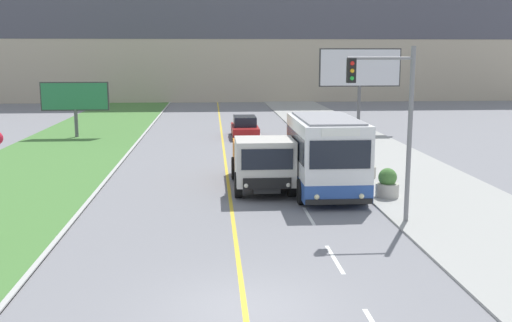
{
  "coord_description": "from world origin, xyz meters",
  "views": [
    {
      "loc": [
        -0.69,
        -12.89,
        5.8
      ],
      "look_at": [
        1.1,
        11.34,
        1.4
      ],
      "focal_mm": 42.0,
      "sensor_mm": 36.0,
      "label": 1
    }
  ],
  "objects": [
    {
      "name": "ground_plane",
      "position": [
        0.0,
        0.0,
        0.0
      ],
      "size": [
        300.0,
        300.0,
        0.0
      ],
      "primitive_type": "plane",
      "color": "slate"
    },
    {
      "name": "lane_marking_centre",
      "position": [
        0.38,
        2.37,
        0.0
      ],
      "size": [
        2.88,
        140.0,
        0.01
      ],
      "color": "gold",
      "rests_on": "ground_plane"
    },
    {
      "name": "apartment_block_background",
      "position": [
        0.0,
        62.39,
        10.57
      ],
      "size": [
        80.0,
        8.04,
        21.13
      ],
      "color": "#BCAD93",
      "rests_on": "ground_plane"
    },
    {
      "name": "city_bus",
      "position": [
        3.96,
        11.06,
        1.63
      ],
      "size": [
        2.73,
        5.59,
        3.22
      ],
      "color": "white",
      "rests_on": "ground_plane"
    },
    {
      "name": "dump_truck",
      "position": [
        1.43,
        11.89,
        1.19
      ],
      "size": [
        2.48,
        6.31,
        2.36
      ],
      "color": "black",
      "rests_on": "ground_plane"
    },
    {
      "name": "car_distant",
      "position": [
        1.58,
        28.54,
        0.69
      ],
      "size": [
        1.8,
        4.3,
        1.45
      ],
      "color": "maroon",
      "rests_on": "ground_plane"
    },
    {
      "name": "traffic_light_mast",
      "position": [
        5.32,
        6.67,
        3.83
      ],
      "size": [
        2.28,
        0.32,
        6.02
      ],
      "color": "slate",
      "rests_on": "ground_plane"
    },
    {
      "name": "billboard_large",
      "position": [
        9.96,
        29.88,
        4.6
      ],
      "size": [
        5.91,
        0.24,
        6.12
      ],
      "color": "#59595B",
      "rests_on": "ground_plane"
    },
    {
      "name": "billboard_small",
      "position": [
        -10.11,
        29.26,
        2.75
      ],
      "size": [
        4.62,
        0.24,
        3.84
      ],
      "color": "#59595B",
      "rests_on": "ground_plane"
    },
    {
      "name": "planter_round_near",
      "position": [
        6.31,
        10.15,
        0.6
      ],
      "size": [
        0.93,
        0.93,
        1.17
      ],
      "color": "#B7B2A8",
      "rests_on": "sidewalk_right"
    },
    {
      "name": "planter_round_second",
      "position": [
        6.39,
        14.0,
        0.61
      ],
      "size": [
        1.02,
        1.02,
        1.21
      ],
      "color": "#B7B2A8",
      "rests_on": "sidewalk_right"
    },
    {
      "name": "planter_round_third",
      "position": [
        6.32,
        17.86,
        0.59
      ],
      "size": [
        0.99,
        0.99,
        1.16
      ],
      "color": "#B7B2A8",
      "rests_on": "sidewalk_right"
    }
  ]
}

